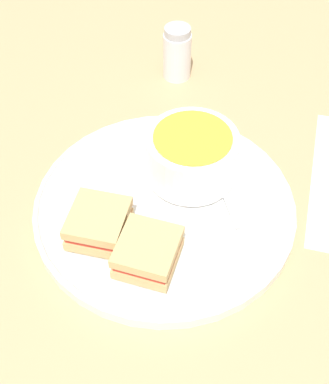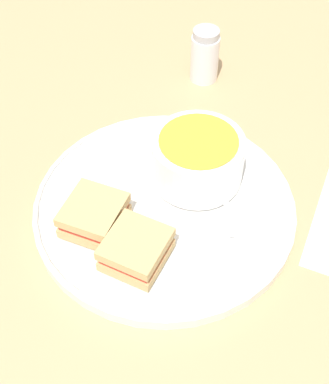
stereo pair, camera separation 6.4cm
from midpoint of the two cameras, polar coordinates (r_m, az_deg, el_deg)
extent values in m
plane|color=tan|center=(0.67, -2.74, -2.25)|extent=(2.40, 2.40, 0.00)
cylinder|color=white|center=(0.67, -2.76, -1.82)|extent=(0.32, 0.32, 0.02)
torus|color=white|center=(0.66, -2.79, -1.30)|extent=(0.32, 0.32, 0.01)
cylinder|color=white|center=(0.69, 0.16, 2.11)|extent=(0.06, 0.06, 0.01)
cylinder|color=white|center=(0.67, 0.17, 3.73)|extent=(0.11, 0.11, 0.06)
cylinder|color=gold|center=(0.64, 0.17, 5.58)|extent=(0.10, 0.10, 0.01)
cube|color=silver|center=(0.65, 3.97, -1.20)|extent=(0.07, 0.05, 0.00)
ellipsoid|color=silver|center=(0.69, 2.80, 2.29)|extent=(0.04, 0.04, 0.01)
cube|color=tan|center=(0.63, -9.88, -4.06)|extent=(0.08, 0.08, 0.01)
cube|color=#B72D23|center=(0.62, -10.01, -3.48)|extent=(0.07, 0.07, 0.01)
cube|color=tan|center=(0.61, -10.14, -2.89)|extent=(0.08, 0.08, 0.01)
cube|color=tan|center=(0.60, -4.85, -7.16)|extent=(0.08, 0.07, 0.01)
cube|color=#B72D23|center=(0.59, -4.92, -6.59)|extent=(0.07, 0.07, 0.01)
cube|color=tan|center=(0.58, -4.99, -6.01)|extent=(0.08, 0.07, 0.01)
cylinder|color=silver|center=(0.85, -0.87, 14.22)|extent=(0.04, 0.04, 0.07)
cylinder|color=#B7B7BC|center=(0.83, -0.91, 16.65)|extent=(0.04, 0.04, 0.01)
camera|label=1|loc=(0.03, -92.87, -3.31)|focal=50.00mm
camera|label=2|loc=(0.03, 87.13, 3.31)|focal=50.00mm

